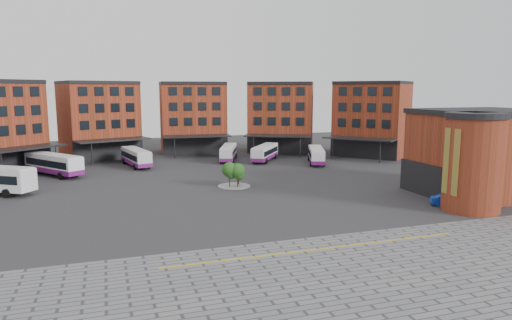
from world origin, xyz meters
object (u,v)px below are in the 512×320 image
object	(u,v)px
blue_car	(449,201)
bus_b	(54,164)
tree_island	(235,173)
bus_c	(136,157)
bus_d	(228,152)
bus_e	(265,152)
bus_f	(316,155)

from	to	relation	value
blue_car	bus_b	bearing A→B (deg)	84.27
bus_b	blue_car	distance (m)	55.79
tree_island	bus_c	bearing A→B (deg)	118.19
bus_d	bus_e	size ratio (longest dim) A/B	1.03
tree_island	bus_e	xyz separation A→B (m)	(11.42, 20.36, -0.40)
bus_d	bus_e	world-z (taller)	bus_e
bus_b	bus_f	size ratio (longest dim) A/B	1.08
bus_c	bus_e	bearing A→B (deg)	-15.28
tree_island	bus_e	world-z (taller)	tree_island
bus_f	blue_car	size ratio (longest dim) A/B	2.59
tree_island	bus_b	distance (m)	29.32
bus_c	blue_car	distance (m)	50.15
tree_island	bus_c	world-z (taller)	tree_island
bus_b	bus_f	world-z (taller)	bus_b
tree_island	bus_c	size ratio (longest dim) A/B	0.40
bus_b	bus_c	world-z (taller)	bus_b
bus_c	bus_f	size ratio (longest dim) A/B	1.08
bus_d	bus_c	bearing A→B (deg)	-155.38
bus_e	bus_d	bearing A→B (deg)	-166.14
bus_b	bus_e	distance (m)	35.62
bus_e	bus_f	distance (m)	9.53
bus_c	blue_car	world-z (taller)	bus_c
bus_c	blue_car	size ratio (longest dim) A/B	2.79
bus_d	bus_f	bearing A→B (deg)	-9.73
bus_c	blue_car	xyz separation A→B (m)	(31.64, -38.90, -0.98)
bus_c	bus_f	world-z (taller)	bus_c
tree_island	bus_e	distance (m)	23.35
bus_b	bus_e	size ratio (longest dim) A/B	1.12
bus_b	bus_e	xyz separation A→B (m)	(35.44, 3.55, -0.21)
tree_island	blue_car	distance (m)	26.56
tree_island	bus_f	size ratio (longest dim) A/B	0.43
tree_island	bus_f	world-z (taller)	tree_island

